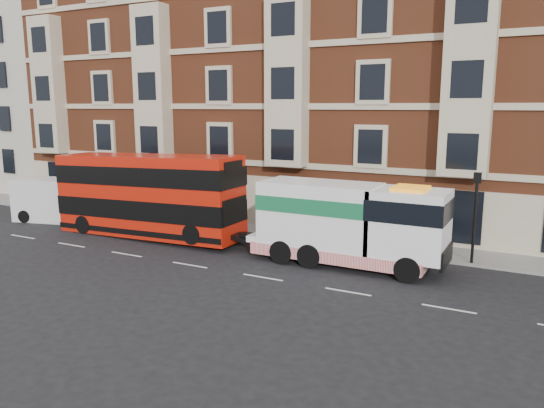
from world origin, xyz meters
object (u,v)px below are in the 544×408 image
at_px(box_van, 56,200).
at_px(pedestrian, 97,200).
at_px(double_decker_bus, 147,194).
at_px(tow_truck, 346,223).

xyz_separation_m(box_van, pedestrian, (0.38, 3.19, -0.45)).
bearing_deg(double_decker_bus, tow_truck, 0.00).
distance_m(tow_truck, pedestrian, 20.38).
height_order(double_decker_bus, pedestrian, double_decker_bus).
bearing_deg(pedestrian, tow_truck, -8.32).
height_order(double_decker_bus, tow_truck, double_decker_bus).
xyz_separation_m(double_decker_bus, tow_truck, (12.06, 0.00, -0.44)).
relative_size(double_decker_bus, tow_truck, 1.25).
height_order(tow_truck, box_van, tow_truck).
distance_m(double_decker_bus, tow_truck, 12.07).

